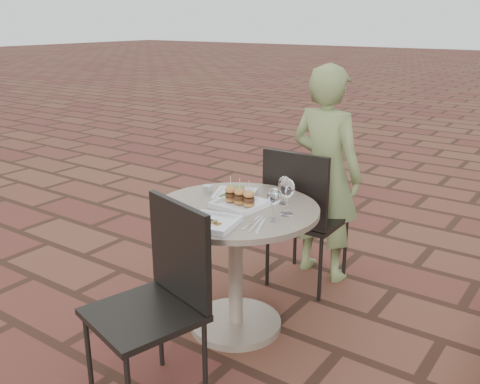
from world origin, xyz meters
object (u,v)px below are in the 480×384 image
Objects in this scene: plate_salmon at (235,194)px; chair_far at (302,208)px; cafe_table at (236,249)px; plate_sliders at (240,200)px; plate_tuna at (212,222)px; chair_near at (161,288)px; diner at (326,174)px.

chair_far is at bearing 71.76° from plate_salmon.
plate_sliders is at bearing 52.05° from cafe_table.
plate_sliders is (0.01, 0.02, 0.28)m from cafe_table.
chair_near is at bearing -90.37° from plate_tuna.
chair_near is 0.65× the size of diner.
plate_salmon is at bearing 70.64° from chair_far.
cafe_table is 0.39m from plate_tuna.
diner is at bearing -95.34° from chair_far.
chair_far and chair_near have the same top height.
plate_sliders is at bearing 108.86° from chair_near.
plate_sliders is at bearing 92.32° from diner.
diner is 5.20× the size of plate_tuna.
chair_near is at bearing -84.88° from cafe_table.
cafe_table is at bearing 91.48° from diner.
diner is at bearing 85.55° from plate_sliders.
cafe_table is at bearing 83.15° from chair_far.
chair_far reaches higher than plate_salmon.
diner is 4.92× the size of plate_salmon.
diner is 0.79m from plate_salmon.
chair_far is at bearing 104.91° from chair_near.
chair_near reaches higher than plate_tuna.
chair_near is (-0.00, -1.28, 0.00)m from chair_far.
cafe_table is at bearing 102.26° from plate_tuna.
chair_near is 1.56m from diner.
plate_sliders is at bearing 98.78° from plate_tuna.
plate_salmon is at bearing 134.99° from plate_sliders.
plate_sliders reaches higher than plate_tuna.
chair_far is 0.65m from plate_sliders.
diner is at bearing 104.21° from chair_near.
plate_sliders reaches higher than cafe_table.
plate_salmon is at bearing 111.28° from plate_tuna.
plate_sliders is 0.30m from plate_tuna.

